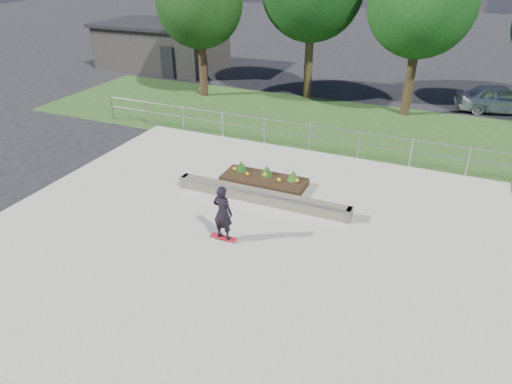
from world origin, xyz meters
TOP-DOWN VIEW (x-y plane):
  - ground at (0.00, 0.00)m, footprint 120.00×120.00m
  - grass_verge at (0.00, 11.00)m, footprint 30.00×8.00m
  - concrete_slab at (0.00, 0.00)m, footprint 15.00×15.00m
  - fence at (0.00, 7.50)m, footprint 20.06×0.06m
  - building at (-14.00, 18.00)m, footprint 8.40×5.40m
  - tree_far_left at (-8.00, 13.00)m, footprint 4.55×4.55m
  - tree_mid_right at (3.00, 14.00)m, footprint 4.90×4.90m
  - grind_ledge at (-0.13, 2.70)m, footprint 6.00×0.44m
  - planter_bed at (-0.55, 3.99)m, footprint 3.00×1.20m
  - skateboarder at (-0.27, 0.25)m, footprint 0.80×0.44m
  - parked_car at (7.27, 16.31)m, footprint 4.34×2.54m

SIDE VIEW (x-z plane):
  - ground at x=0.00m, z-range 0.00..0.00m
  - grass_verge at x=0.00m, z-range 0.00..0.02m
  - concrete_slab at x=0.00m, z-range 0.00..0.06m
  - planter_bed at x=-0.55m, z-range -0.06..0.55m
  - grind_ledge at x=-0.13m, z-range 0.05..0.48m
  - parked_car at x=7.27m, z-range 0.00..1.39m
  - fence at x=0.00m, z-range 0.17..1.37m
  - skateboarder at x=-0.27m, z-range 0.09..1.82m
  - building at x=-14.00m, z-range 0.01..3.01m
  - tree_far_left at x=-8.00m, z-range 1.28..8.43m
  - tree_mid_right at x=3.00m, z-range 1.38..9.08m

